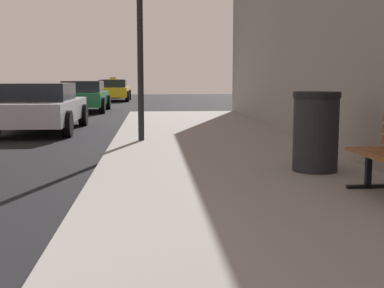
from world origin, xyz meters
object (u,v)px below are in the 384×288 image
at_px(car_blue, 114,88).
at_px(car_green, 84,96).
at_px(car_yellow, 113,90).
at_px(trash_bin, 316,131).
at_px(car_silver, 42,107).

bearing_deg(car_blue, car_green, -90.32).
bearing_deg(car_yellow, trash_bin, -79.62).
distance_m(car_green, car_yellow, 9.71).
distance_m(trash_bin, car_green, 15.71).
bearing_deg(car_silver, car_green, 89.47).
bearing_deg(car_green, trash_bin, -71.40).
height_order(trash_bin, car_silver, car_silver).
bearing_deg(car_yellow, car_silver, -91.89).
bearing_deg(trash_bin, car_silver, 125.99).
xyz_separation_m(trash_bin, car_silver, (-5.08, 7.00, -0.05)).
bearing_deg(car_green, car_blue, 89.68).
relative_size(car_silver, car_yellow, 1.07).
height_order(car_silver, car_blue, same).
bearing_deg(car_silver, car_blue, 89.61).
relative_size(car_silver, car_green, 1.11).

